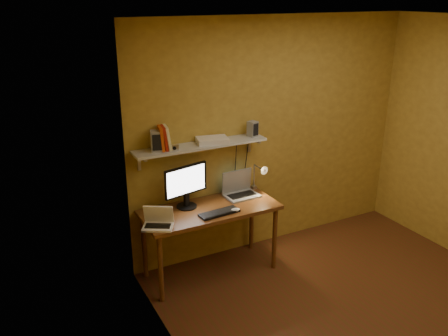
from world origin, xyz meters
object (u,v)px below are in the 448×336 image
mouse (235,210)px  router (212,140)px  shelf_camera (174,148)px  monitor (186,184)px  speaker_right (253,129)px  keyboard (219,213)px  laptop (240,189)px  desk_lamp (260,174)px  speaker_left (157,141)px  desk (210,216)px  netbook (158,221)px  wall_shelf (201,146)px

mouse → router: (-0.06, 0.38, 0.63)m
mouse → shelf_camera: 0.87m
monitor → shelf_camera: shelf_camera is taller
monitor → speaker_right: (0.80, 0.07, 0.46)m
keyboard → laptop: bearing=33.9°
mouse → speaker_right: size_ratio=0.60×
desk_lamp → speaker_right: (-0.06, 0.07, 0.50)m
laptop → router: 0.66m
speaker_left → desk: bearing=-6.8°
monitor → netbook: size_ratio=1.44×
wall_shelf → netbook: (-0.61, -0.34, -0.55)m
laptop → router: router is taller
wall_shelf → mouse: bearing=-64.1°
wall_shelf → shelf_camera: shelf_camera is taller
shelf_camera → router: shelf_camera is taller
laptop → netbook: size_ratio=1.07×
speaker_right → desk_lamp: bearing=-66.6°
mouse → speaker_left: bearing=154.8°
speaker_right → shelf_camera: size_ratio=1.70×
desk → speaker_left: (-0.46, 0.19, 0.81)m
keyboard → speaker_left: bearing=139.5°
laptop → mouse: size_ratio=3.74×
laptop → keyboard: laptop is taller
desk → router: router is taller
wall_shelf → monitor: 0.42m
router → speaker_right: bearing=1.2°
laptop → netbook: 1.07m
shelf_camera → router: bearing=7.5°
mouse → router: 0.74m
netbook → mouse: netbook is taller
desk → desk_lamp: desk_lamp is taller
desk → wall_shelf: 0.72m
speaker_left → shelf_camera: bearing=-7.0°
wall_shelf → speaker_right: size_ratio=8.63×
mouse → speaker_left: size_ratio=0.49×
speaker_right → router: speaker_right is taller
mouse → router: size_ratio=0.31×
laptop → keyboard: 0.52m
desk → desk_lamp: size_ratio=3.73×
wall_shelf → monitor: (-0.20, -0.06, -0.36)m
desk_lamp → desk: bearing=-169.2°
shelf_camera → router: (0.44, 0.06, -0.00)m
monitor → mouse: monitor is taller
desk → speaker_right: bearing=18.2°
desk_lamp → monitor: bearing=179.6°
keyboard → speaker_left: (-0.49, 0.36, 0.71)m
wall_shelf → shelf_camera: 0.32m
mouse → desk_lamp: 0.60m
monitor → shelf_camera: bearing=168.1°
keyboard → router: router is taller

